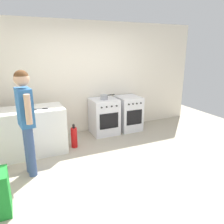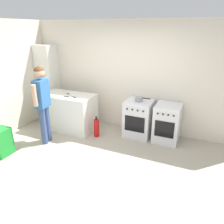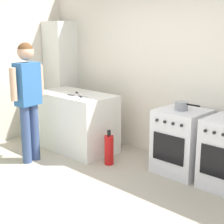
% 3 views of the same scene
% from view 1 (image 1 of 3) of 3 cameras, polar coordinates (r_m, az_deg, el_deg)
% --- Properties ---
extents(ground_plane, '(8.00, 8.00, 0.00)m').
position_cam_1_polar(ground_plane, '(3.95, 2.10, -14.00)').
color(ground_plane, '#ADA38E').
extents(back_wall, '(6.00, 0.10, 2.60)m').
position_cam_1_polar(back_wall, '(5.27, -7.31, 8.62)').
color(back_wall, silver).
rests_on(back_wall, ground).
extents(counter_unit, '(1.30, 0.70, 0.90)m').
position_cam_1_polar(counter_unit, '(4.52, -20.59, -4.73)').
color(counter_unit, silver).
rests_on(counter_unit, ground).
extents(oven_left, '(0.61, 0.62, 0.85)m').
position_cam_1_polar(oven_left, '(5.23, -2.09, -1.13)').
color(oven_left, silver).
rests_on(oven_left, ground).
extents(oven_right, '(0.54, 0.62, 0.85)m').
position_cam_1_polar(oven_right, '(5.50, 4.29, -0.28)').
color(oven_right, silver).
rests_on(oven_right, ground).
extents(pot, '(0.35, 0.17, 0.11)m').
position_cam_1_polar(pot, '(5.08, -2.05, 3.93)').
color(pot, gray).
rests_on(pot, oven_left).
extents(knife_utility, '(0.24, 0.14, 0.01)m').
position_cam_1_polar(knife_utility, '(4.25, -16.32, 0.82)').
color(knife_utility, silver).
rests_on(knife_utility, counter_unit).
extents(knife_bread, '(0.34, 0.14, 0.01)m').
position_cam_1_polar(knife_bread, '(4.28, -18.56, 0.73)').
color(knife_bread, silver).
rests_on(knife_bread, counter_unit).
extents(knife_carving, '(0.30, 0.19, 0.01)m').
position_cam_1_polar(knife_carving, '(4.38, -20.12, 0.93)').
color(knife_carving, silver).
rests_on(knife_carving, counter_unit).
extents(person, '(0.25, 0.57, 1.69)m').
position_cam_1_polar(person, '(3.59, -21.66, -0.54)').
color(person, '#384C7A').
rests_on(person, ground).
extents(fire_extinguisher, '(0.13, 0.13, 0.50)m').
position_cam_1_polar(fire_extinguisher, '(4.62, -9.87, -6.54)').
color(fire_extinguisher, red).
rests_on(fire_extinguisher, ground).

